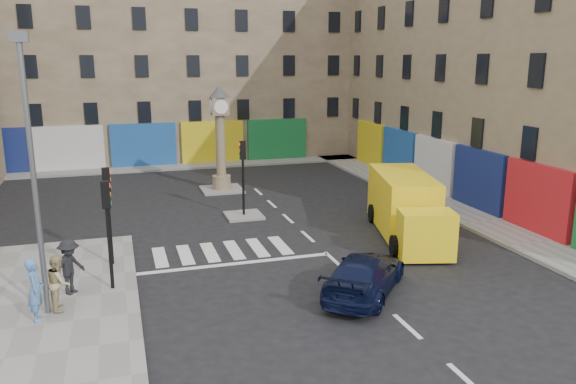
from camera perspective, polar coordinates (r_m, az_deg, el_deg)
name	(u,v)px	position (r m, az deg, el deg)	size (l,w,h in m)	color
ground	(342,268)	(21.51, 5.52, -7.67)	(120.00, 120.00, 0.00)	black
sidewalk_left	(16,330)	(18.45, -25.92, -12.50)	(7.00, 16.00, 0.15)	gray
sidewalk_right	(414,192)	(33.82, 12.68, 0.02)	(2.60, 30.00, 0.15)	gray
sidewalk_far	(174,167)	(41.58, -11.53, 2.55)	(32.00, 2.40, 0.15)	gray
island_near	(244,215)	(28.19, -4.51, -2.39)	(1.80, 1.80, 0.12)	gray
island_far	(222,189)	(33.89, -6.74, 0.26)	(2.40, 2.40, 0.12)	gray
building_right	(516,54)	(36.52, 22.19, 12.90)	(10.00, 30.00, 16.00)	#937D60
building_far	(161,48)	(46.66, -12.77, 14.05)	(32.00, 10.00, 17.00)	gray
traffic_light_left_near	(107,218)	(19.38, -17.87, -2.50)	(0.28, 0.22, 3.70)	black
traffic_light_left_far	(108,200)	(21.70, -17.84, -0.83)	(0.28, 0.22, 3.70)	black
traffic_light_island	(243,166)	(27.61, -4.60, 2.67)	(0.28, 0.22, 3.70)	black
lamp_post	(32,163)	(17.70, -24.55, 2.68)	(0.50, 0.25, 8.30)	#595B60
clock_pillar	(220,132)	(33.27, -6.91, 6.12)	(1.20, 1.20, 6.10)	#937D60
navy_sedan	(364,274)	(19.12, 7.78, -8.29)	(1.93, 4.74, 1.38)	black
yellow_van	(406,207)	(25.43, 11.92, -1.46)	(3.98, 7.59, 2.65)	yellow
pedestrian_blue	(35,290)	(18.28, -24.28, -9.02)	(0.70, 0.46, 1.92)	#4F7AB5
pedestrian_tan	(59,282)	(18.83, -22.27, -8.48)	(0.84, 0.66, 1.73)	tan
pedestrian_dark	(70,267)	(19.84, -21.30, -7.09)	(1.20, 0.69, 1.86)	black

